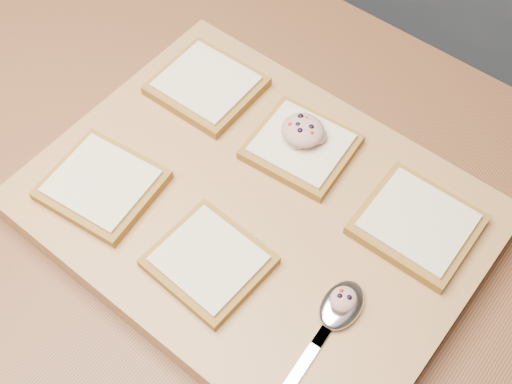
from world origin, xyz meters
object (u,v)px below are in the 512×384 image
Objects in this scene: tuna_salad_dollop at (303,130)px; spoon at (334,316)px; cutting_board at (256,212)px; bread_far_center at (301,146)px.

spoon is (0.16, -0.16, -0.02)m from tuna_salad_dollop.
bread_far_center is (-0.00, 0.09, 0.03)m from cutting_board.
tuna_salad_dollop reaches higher than cutting_board.
tuna_salad_dollop is 0.23m from spoon.
bread_far_center is 2.40× the size of tuna_salad_dollop.
bread_far_center is 0.61× the size of spoon.
cutting_board is at bearing -87.23° from bread_far_center.
tuna_salad_dollop is at bearing 95.14° from cutting_board.
bread_far_center is at bearing 135.38° from spoon.
cutting_board is 3.97× the size of bread_far_center.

